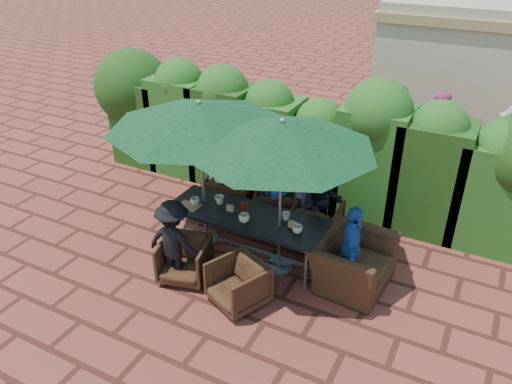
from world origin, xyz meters
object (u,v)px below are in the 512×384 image
at_px(chair_far_mid, 275,204).
at_px(chair_near_right, 238,282).
at_px(umbrella_left, 199,116).
at_px(umbrella_right, 282,135).
at_px(dining_table, 246,219).
at_px(chair_end_right, 353,255).
at_px(chair_far_right, 317,220).
at_px(chair_far_left, 234,192).
at_px(chair_near_left, 184,258).

xyz_separation_m(chair_far_mid, chair_near_right, (0.43, -2.12, -0.02)).
bearing_deg(umbrella_left, umbrella_right, -4.73).
xyz_separation_m(dining_table, umbrella_left, (-0.79, 0.05, 1.54)).
relative_size(chair_far_mid, chair_end_right, 0.66).
bearing_deg(chair_end_right, chair_near_right, 136.77).
relative_size(dining_table, chair_far_right, 3.29).
bearing_deg(umbrella_right, chair_near_right, -99.07).
height_order(dining_table, umbrella_right, umbrella_right).
relative_size(umbrella_left, umbrella_right, 1.05).
relative_size(umbrella_right, chair_end_right, 2.30).
distance_m(chair_far_mid, chair_end_right, 1.96).
height_order(chair_near_right, chair_end_right, chair_end_right).
distance_m(dining_table, umbrella_left, 1.73).
bearing_deg(chair_far_mid, chair_far_left, -19.27).
bearing_deg(chair_near_left, chair_far_mid, 60.19).
distance_m(umbrella_left, chair_near_left, 2.12).
height_order(umbrella_left, chair_near_left, umbrella_left).
bearing_deg(chair_near_left, umbrella_right, 22.82).
bearing_deg(chair_far_right, umbrella_right, 74.36).
bearing_deg(umbrella_left, chair_far_right, 27.71).
height_order(chair_far_mid, chair_far_right, chair_far_right).
relative_size(umbrella_left, chair_far_mid, 3.66).
bearing_deg(umbrella_left, chair_far_left, 91.21).
relative_size(chair_far_mid, chair_near_left, 1.07).
bearing_deg(chair_near_right, chair_near_left, -163.23).
bearing_deg(chair_far_left, umbrella_left, 86.81).
relative_size(umbrella_left, chair_far_right, 3.64).
distance_m(chair_far_left, chair_end_right, 2.70).
xyz_separation_m(umbrella_right, chair_far_mid, (-0.59, 1.12, -1.83)).
relative_size(umbrella_left, chair_end_right, 2.41).
distance_m(umbrella_right, chair_far_left, 2.53).
relative_size(chair_far_left, chair_far_mid, 1.14).
xyz_separation_m(chair_far_left, chair_near_right, (1.26, -2.10, -0.07)).
bearing_deg(dining_table, chair_near_right, -67.24).
relative_size(chair_far_right, chair_end_right, 0.66).
height_order(umbrella_left, chair_far_right, umbrella_left).
bearing_deg(chair_far_mid, chair_near_left, 53.65).
distance_m(chair_far_left, chair_far_mid, 0.83).
xyz_separation_m(umbrella_left, chair_far_left, (-0.02, 0.98, -1.78)).
xyz_separation_m(umbrella_left, chair_end_right, (2.50, 0.03, -1.71)).
bearing_deg(umbrella_right, chair_near_left, -142.68).
xyz_separation_m(chair_far_mid, chair_end_right, (1.70, -0.98, 0.12)).
bearing_deg(chair_near_left, chair_near_right, -21.90).
bearing_deg(dining_table, chair_end_right, 2.72).
xyz_separation_m(chair_near_left, chair_end_right, (2.24, 1.02, 0.15)).
relative_size(chair_far_left, chair_near_left, 1.21).
relative_size(dining_table, chair_near_right, 3.52).
bearing_deg(chair_near_left, umbrella_left, 90.25).
bearing_deg(chair_end_right, umbrella_right, 102.27).
bearing_deg(chair_near_right, dining_table, 136.93).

